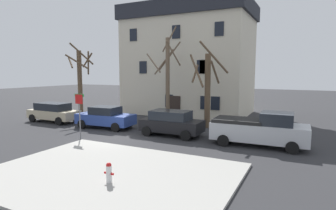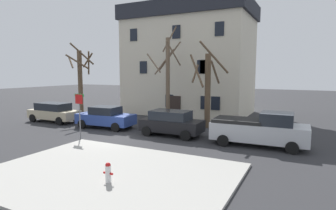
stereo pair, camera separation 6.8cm
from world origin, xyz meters
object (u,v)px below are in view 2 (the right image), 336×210
tree_bare_mid (167,76)px  tree_bare_far (207,87)px  car_black_wagon (171,123)px  tree_bare_near (81,79)px  fire_hydrant (108,172)px  building_main (189,60)px  car_blue_sedan (106,117)px  bicycle_leaning (112,116)px  street_sign_pole (79,108)px  pickup_truck_silver (260,129)px  car_beige_wagon (54,112)px

tree_bare_mid → tree_bare_far: (3.68, -0.46, -0.79)m
tree_bare_mid → car_black_wagon: bearing=-59.8°
tree_bare_near → fire_hydrant: bearing=-43.0°
building_main → tree_bare_far: (4.41, -6.93, -2.40)m
car_blue_sedan → fire_hydrant: 11.40m
bicycle_leaning → street_sign_pole: bearing=-68.3°
building_main → car_blue_sedan: building_main is taller
fire_hydrant → street_sign_pole: bearing=141.4°
building_main → street_sign_pole: building_main is taller
pickup_truck_silver → building_main: bearing=130.1°
car_black_wagon → building_main: bearing=106.5°
tree_bare_mid → car_beige_wagon: tree_bare_mid is taller
fire_hydrant → building_main: bearing=103.7°
tree_bare_far → tree_bare_near: bearing=-179.5°
tree_bare_near → tree_bare_far: bearing=0.5°
tree_bare_near → tree_bare_mid: (9.21, 0.57, 0.37)m
fire_hydrant → car_beige_wagon: bearing=146.0°
tree_bare_near → pickup_truck_silver: bearing=-11.8°
car_black_wagon → fire_hydrant: 8.86m
car_black_wagon → car_beige_wagon: bearing=179.5°
street_sign_pole → tree_bare_near: bearing=133.4°
tree_bare_mid → pickup_truck_silver: (8.25, -4.21, -3.01)m
street_sign_pole → pickup_truck_silver: bearing=18.2°
building_main → tree_bare_far: building_main is taller
tree_bare_near → car_blue_sedan: size_ratio=1.52×
car_black_wagon → bicycle_leaning: bearing=156.9°
car_beige_wagon → pickup_truck_silver: size_ratio=0.86×
tree_bare_near → pickup_truck_silver: 18.03m
tree_bare_near → car_beige_wagon: (0.13, -3.49, -2.75)m
car_beige_wagon → tree_bare_mid: bearing=24.1°
car_blue_sedan → tree_bare_far: bearing=27.6°
tree_bare_far → fire_hydrant: 12.70m
car_beige_wagon → building_main: bearing=51.6°
tree_bare_far → pickup_truck_silver: size_ratio=1.19×
tree_bare_near → car_black_wagon: tree_bare_near is taller
tree_bare_far → fire_hydrant: size_ratio=8.36×
car_beige_wagon → street_sign_pole: street_sign_pole is taller
pickup_truck_silver → car_beige_wagon: bearing=179.5°
fire_hydrant → tree_bare_mid: bearing=107.2°
tree_bare_near → car_black_wagon: 12.47m
tree_bare_far → bicycle_leaning: bearing=-177.0°
tree_bare_near → car_blue_sedan: tree_bare_near is taller
tree_bare_mid → street_sign_pole: tree_bare_mid is taller
tree_bare_mid → street_sign_pole: bearing=-107.6°
car_beige_wagon → car_blue_sedan: bearing=-0.5°
tree_bare_far → car_blue_sedan: 8.23m
building_main → tree_bare_far: bearing=-57.5°
tree_bare_near → street_sign_pole: size_ratio=2.38×
building_main → pickup_truck_silver: size_ratio=2.34×
tree_bare_near → car_beige_wagon: tree_bare_near is taller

